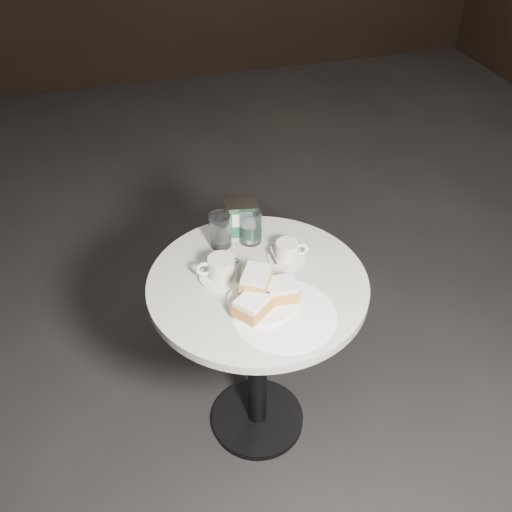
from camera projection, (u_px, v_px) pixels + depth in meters
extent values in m
plane|color=black|center=(257.00, 420.00, 2.27)|extent=(7.00, 7.00, 0.00)
cylinder|color=black|center=(257.00, 418.00, 2.26)|extent=(0.36, 0.36, 0.03)
cylinder|color=black|center=(258.00, 360.00, 2.03)|extent=(0.07, 0.07, 0.70)
cylinder|color=silver|center=(258.00, 284.00, 1.80)|extent=(0.70, 0.70, 0.03)
cylinder|color=white|center=(285.00, 315.00, 1.67)|extent=(0.40, 0.40, 0.00)
cylinder|color=white|center=(261.00, 302.00, 1.71)|extent=(0.26, 0.26, 0.02)
cube|color=#C0823B|center=(253.00, 306.00, 1.65)|extent=(0.13, 0.13, 0.04)
cube|color=white|center=(253.00, 300.00, 1.64)|extent=(0.12, 0.12, 0.02)
cube|color=gold|center=(280.00, 291.00, 1.70)|extent=(0.11, 0.09, 0.04)
cube|color=white|center=(280.00, 285.00, 1.69)|extent=(0.10, 0.08, 0.02)
cube|color=gold|center=(256.00, 281.00, 1.69)|extent=(0.12, 0.13, 0.04)
cube|color=white|center=(256.00, 274.00, 1.67)|extent=(0.11, 0.12, 0.02)
cylinder|color=silver|center=(222.00, 276.00, 1.80)|extent=(0.16, 0.16, 0.01)
cylinder|color=silver|center=(221.00, 267.00, 1.78)|extent=(0.09, 0.09, 0.07)
cylinder|color=#88664A|center=(221.00, 260.00, 1.76)|extent=(0.08, 0.08, 0.00)
torus|color=white|center=(204.00, 269.00, 1.77)|extent=(0.05, 0.02, 0.05)
cube|color=silver|center=(239.00, 272.00, 1.81)|extent=(0.04, 0.10, 0.00)
sphere|color=#ADADB1|center=(236.00, 261.00, 1.84)|extent=(0.02, 0.02, 0.02)
cylinder|color=silver|center=(287.00, 258.00, 1.87)|extent=(0.15, 0.15, 0.01)
cylinder|color=silver|center=(287.00, 250.00, 1.85)|extent=(0.09, 0.09, 0.06)
cylinder|color=brown|center=(287.00, 244.00, 1.84)|extent=(0.08, 0.08, 0.00)
torus|color=white|center=(302.00, 249.00, 1.85)|extent=(0.05, 0.02, 0.05)
cube|color=silver|center=(272.00, 256.00, 1.87)|extent=(0.01, 0.09, 0.00)
sphere|color=silver|center=(271.00, 247.00, 1.90)|extent=(0.02, 0.02, 0.02)
cylinder|color=silver|center=(220.00, 230.00, 1.90)|extent=(0.10, 0.10, 0.12)
cylinder|color=silver|center=(220.00, 231.00, 1.90)|extent=(0.08, 0.08, 0.10)
cylinder|color=white|center=(251.00, 226.00, 1.91)|extent=(0.09, 0.09, 0.12)
cylinder|color=white|center=(251.00, 227.00, 1.92)|extent=(0.08, 0.08, 0.10)
cube|color=silver|center=(241.00, 218.00, 1.95)|extent=(0.12, 0.10, 0.13)
cube|color=#195935|center=(242.00, 224.00, 1.91)|extent=(0.09, 0.02, 0.11)
cube|color=white|center=(242.00, 221.00, 1.89)|extent=(0.07, 0.01, 0.05)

